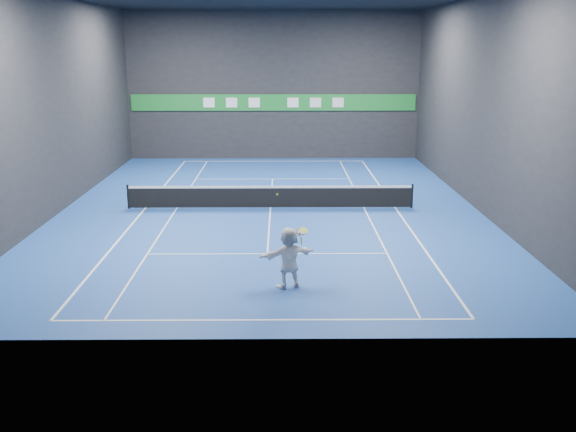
{
  "coord_description": "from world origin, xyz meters",
  "views": [
    {
      "loc": [
        0.5,
        -27.27,
        6.87
      ],
      "look_at": [
        0.7,
        -7.01,
        1.5
      ],
      "focal_mm": 40.0,
      "sensor_mm": 36.0,
      "label": 1
    }
  ],
  "objects_px": {
    "tennis_ball": "(277,194)",
    "tennis_net": "(270,196)",
    "tennis_racket": "(302,233)",
    "player": "(289,257)"
  },
  "relations": [
    {
      "from": "tennis_ball",
      "to": "tennis_net",
      "type": "bearing_deg",
      "value": 92.24
    },
    {
      "from": "tennis_ball",
      "to": "tennis_racket",
      "type": "xyz_separation_m",
      "value": [
        0.7,
        0.04,
        -1.15
      ]
    },
    {
      "from": "tennis_ball",
      "to": "tennis_racket",
      "type": "relative_size",
      "value": 0.12
    },
    {
      "from": "player",
      "to": "tennis_racket",
      "type": "height_order",
      "value": "player"
    },
    {
      "from": "player",
      "to": "tennis_net",
      "type": "xyz_separation_m",
      "value": [
        -0.7,
        9.52,
        -0.38
      ]
    },
    {
      "from": "tennis_ball",
      "to": "tennis_net",
      "type": "distance_m",
      "value": 9.78
    },
    {
      "from": "player",
      "to": "tennis_ball",
      "type": "bearing_deg",
      "value": -24.29
    },
    {
      "from": "tennis_ball",
      "to": "tennis_racket",
      "type": "bearing_deg",
      "value": 3.15
    },
    {
      "from": "player",
      "to": "tennis_ball",
      "type": "xyz_separation_m",
      "value": [
        -0.33,
        0.01,
        1.89
      ]
    },
    {
      "from": "tennis_ball",
      "to": "tennis_net",
      "type": "height_order",
      "value": "tennis_ball"
    }
  ]
}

